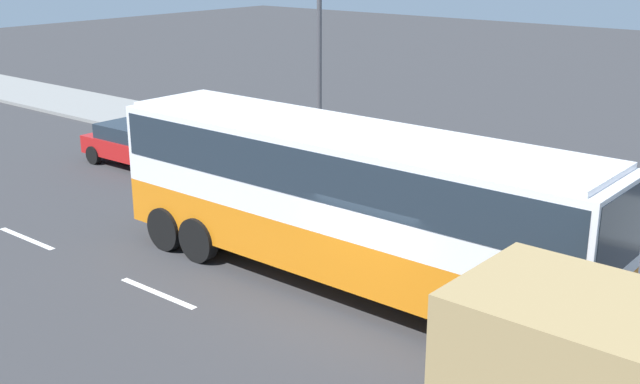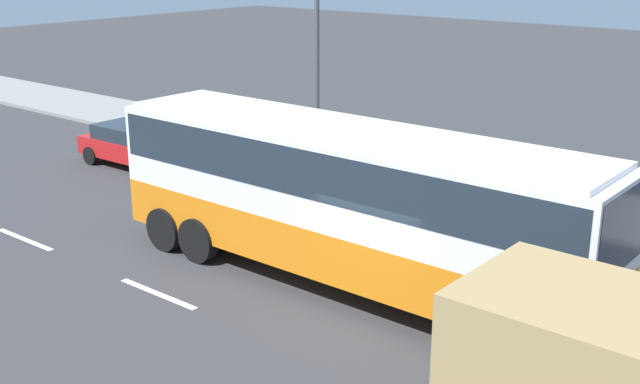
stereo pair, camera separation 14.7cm
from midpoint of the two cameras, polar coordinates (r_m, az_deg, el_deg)
ground_plane at (r=16.66m, az=4.35°, el=-8.57°), size 120.00×120.00×0.00m
sidewalk_curb at (r=23.92m, az=16.44°, el=-0.81°), size 80.00×4.00×0.15m
lane_centreline at (r=15.45m, az=-3.64°, el=-10.75°), size 29.41×0.16×0.01m
coach_bus at (r=17.02m, az=1.58°, el=0.18°), size 11.91×2.70×3.62m
car_red_compact at (r=27.68m, az=-13.31°, el=3.40°), size 4.30×2.07×1.42m
street_lamp at (r=25.60m, az=0.07°, el=9.60°), size 2.13×0.24×6.14m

